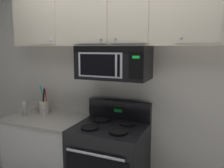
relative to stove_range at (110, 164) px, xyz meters
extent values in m
cube|color=silver|center=(0.00, 0.37, 0.88)|extent=(5.20, 0.10, 2.70)
cube|color=black|center=(0.00, 0.00, -0.02)|extent=(0.76, 0.64, 0.90)
cylinder|color=#B7BABF|center=(0.00, -0.36, 0.27)|extent=(0.61, 0.03, 0.03)
cube|color=black|center=(0.00, 0.28, 0.54)|extent=(0.76, 0.07, 0.22)
cube|color=#19D83F|center=(0.00, 0.24, 0.54)|extent=(0.10, 0.00, 0.04)
cylinder|color=black|center=(-0.16, -0.14, 0.44)|extent=(0.19, 0.19, 0.02)
cylinder|color=black|center=(0.16, -0.14, 0.44)|extent=(0.19, 0.19, 0.02)
cylinder|color=black|center=(-0.16, 0.14, 0.44)|extent=(0.19, 0.19, 0.02)
cylinder|color=black|center=(0.16, 0.14, 0.44)|extent=(0.19, 0.19, 0.02)
cube|color=black|center=(0.00, 0.12, 1.11)|extent=(0.76, 0.39, 0.35)
cube|color=black|center=(0.00, -0.08, 1.25)|extent=(0.73, 0.01, 0.06)
cube|color=#B7BABF|center=(-0.07, -0.08, 1.09)|extent=(0.49, 0.01, 0.25)
cube|color=black|center=(-0.08, -0.08, 1.09)|extent=(0.44, 0.01, 0.22)
cube|color=black|center=(0.30, -0.08, 1.09)|extent=(0.14, 0.01, 0.25)
cube|color=#19D83F|center=(0.30, -0.08, 1.18)|extent=(0.07, 0.00, 0.03)
cylinder|color=#B7BABF|center=(0.11, -0.10, 1.09)|extent=(0.02, 0.02, 0.23)
cube|color=beige|center=(0.00, 0.15, 1.56)|extent=(2.50, 0.33, 0.55)
cube|color=beige|center=(-0.83, -0.02, 1.56)|extent=(0.38, 0.01, 0.51)
sphere|color=#B7BABF|center=(-0.70, -0.03, 1.35)|extent=(0.03, 0.03, 0.03)
cube|color=beige|center=(-0.21, -0.02, 1.56)|extent=(0.38, 0.01, 0.51)
sphere|color=#B7BABF|center=(-0.08, -0.03, 1.35)|extent=(0.03, 0.03, 0.03)
cube|color=beige|center=(0.21, -0.02, 1.56)|extent=(0.38, 0.01, 0.51)
sphere|color=#B7BABF|center=(0.08, -0.03, 1.35)|extent=(0.03, 0.03, 0.03)
cube|color=beige|center=(0.83, -0.02, 1.56)|extent=(0.38, 0.01, 0.51)
sphere|color=#B7BABF|center=(0.70, -0.03, 1.35)|extent=(0.03, 0.03, 0.03)
cube|color=silver|center=(-0.84, 0.01, -0.04)|extent=(0.90, 0.62, 0.86)
cube|color=#9E998E|center=(-0.84, 0.01, 0.41)|extent=(0.93, 0.65, 0.03)
cylinder|color=beige|center=(-0.96, 0.11, 0.51)|extent=(0.13, 0.13, 0.16)
cylinder|color=black|center=(-0.94, 0.09, 0.64)|extent=(0.08, 0.05, 0.25)
cylinder|color=red|center=(-0.93, 0.13, 0.64)|extent=(0.06, 0.02, 0.24)
cylinder|color=#BCBCC1|center=(-0.94, 0.11, 0.67)|extent=(0.05, 0.02, 0.30)
cylinder|color=tan|center=(-0.96, 0.11, 0.65)|extent=(0.02, 0.07, 0.26)
cylinder|color=olive|center=(-0.97, 0.11, 0.65)|extent=(0.04, 0.01, 0.26)
cylinder|color=teal|center=(-0.96, 0.11, 0.66)|extent=(0.10, 0.03, 0.29)
cylinder|color=white|center=(-0.87, 0.00, 0.47)|extent=(0.04, 0.04, 0.08)
cylinder|color=#B7BABF|center=(-0.87, 0.00, 0.52)|extent=(0.04, 0.04, 0.02)
cylinder|color=#B7B2A8|center=(-1.13, -0.05, 0.52)|extent=(0.05, 0.05, 0.18)
cylinder|color=#C64C19|center=(-1.03, 0.22, 0.48)|extent=(0.04, 0.04, 0.10)
cylinder|color=black|center=(-1.03, 0.22, 0.54)|extent=(0.04, 0.04, 0.02)
camera|label=1|loc=(0.94, -2.14, 1.27)|focal=36.68mm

